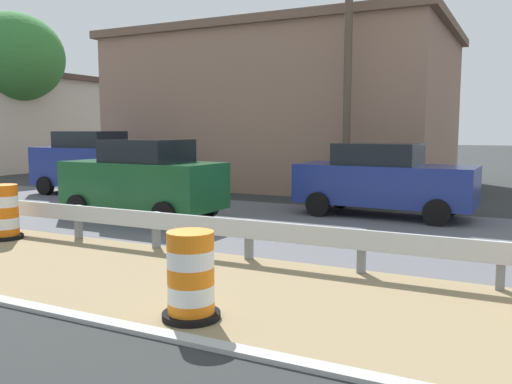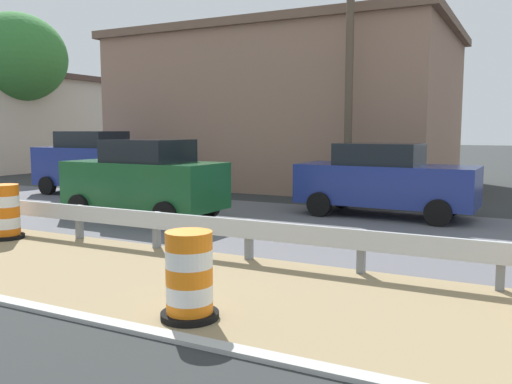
{
  "view_description": "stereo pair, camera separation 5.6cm",
  "coord_description": "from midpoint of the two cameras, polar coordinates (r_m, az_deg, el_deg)",
  "views": [
    {
      "loc": [
        -5.87,
        3.93,
        2.26
      ],
      "look_at": [
        2.4,
        8.11,
        1.18
      ],
      "focal_mm": 37.58,
      "sensor_mm": 36.0,
      "label": 1
    },
    {
      "loc": [
        -5.84,
        3.88,
        2.26
      ],
      "look_at": [
        2.4,
        8.11,
        1.18
      ],
      "focal_mm": 37.58,
      "sensor_mm": 36.0,
      "label": 2
    }
  ],
  "objects": [
    {
      "name": "traffic_barrel_close",
      "position": [
        6.52,
        -6.86,
        -9.24
      ],
      "size": [
        0.7,
        0.7,
        1.06
      ],
      "color": "orange",
      "rests_on": "ground"
    },
    {
      "name": "traffic_barrel_far",
      "position": [
        12.28,
        -25.03,
        -2.15
      ],
      "size": [
        0.73,
        0.73,
        1.13
      ],
      "color": "orange",
      "rests_on": "ground"
    },
    {
      "name": "car_mid_far_lane",
      "position": [
        19.66,
        -16.57,
        2.99
      ],
      "size": [
        2.14,
        4.46,
        2.21
      ],
      "rotation": [
        0.0,
        0.0,
        -1.54
      ],
      "color": "navy",
      "rests_on": "ground"
    },
    {
      "name": "car_distant_a",
      "position": [
        14.41,
        13.64,
        1.28
      ],
      "size": [
        2.1,
        4.59,
        1.91
      ],
      "rotation": [
        0.0,
        0.0,
        -1.6
      ],
      "color": "navy",
      "rests_on": "ground"
    },
    {
      "name": "car_distant_b",
      "position": [
        13.82,
        -11.65,
        1.31
      ],
      "size": [
        2.03,
        4.16,
        2.02
      ],
      "rotation": [
        0.0,
        0.0,
        1.55
      ],
      "color": "#195128",
      "rests_on": "ground"
    },
    {
      "name": "roadside_shop_near",
      "position": [
        22.97,
        3.69,
        8.7
      ],
      "size": [
        9.12,
        13.26,
        6.16
      ],
      "color": "#93705B",
      "rests_on": "ground"
    },
    {
      "name": "utility_pole_near",
      "position": [
        16.7,
        9.98,
        11.68
      ],
      "size": [
        0.24,
        1.8,
        7.2
      ],
      "color": "brown",
      "rests_on": "ground"
    },
    {
      "name": "tree_roadside",
      "position": [
        30.76,
        -24.03,
        12.92
      ],
      "size": [
        4.99,
        4.99,
        8.19
      ],
      "color": "brown",
      "rests_on": "ground"
    }
  ]
}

